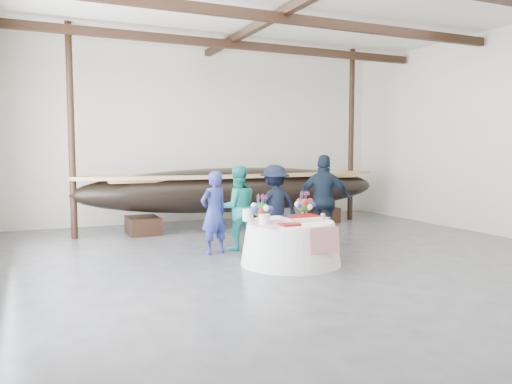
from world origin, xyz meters
name	(u,v)px	position (x,y,z in m)	size (l,w,h in m)	color
floor	(327,267)	(0.00, 0.00, 0.00)	(10.00, 12.00, 0.01)	#3D3D42
wall_back	(207,136)	(0.00, 6.00, 2.25)	(10.00, 0.02, 4.50)	silver
pavilion_structure	(306,23)	(0.00, 0.77, 4.00)	(9.80, 11.76, 4.50)	black
longboat_display	(239,189)	(0.27, 4.40, 0.92)	(7.73, 1.55, 1.45)	black
banquet_table	(291,242)	(-0.41, 0.48, 0.36)	(1.66, 1.66, 0.71)	silver
tabletop_items	(284,211)	(-0.46, 0.62, 0.86)	(1.62, 1.10, 0.40)	red
guest_woman_blue	(214,213)	(-1.31, 1.74, 0.75)	(0.55, 0.36, 1.51)	navy
guest_woman_teal	(237,208)	(-0.77, 1.94, 0.79)	(0.77, 0.60, 1.59)	teal
guest_man_left	(275,205)	(0.04, 2.00, 0.80)	(1.03, 0.59, 1.59)	black
guest_man_right	(324,200)	(0.91, 1.57, 0.90)	(1.05, 0.44, 1.79)	black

